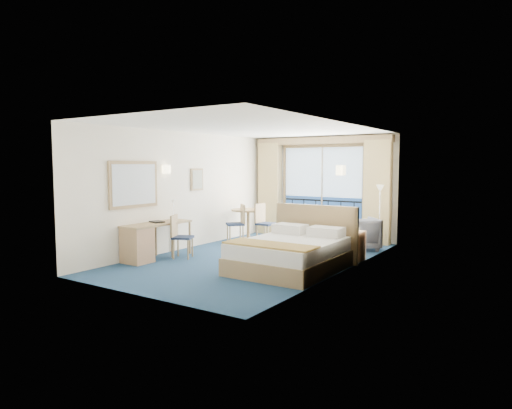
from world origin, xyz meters
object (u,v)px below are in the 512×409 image
(armchair, at_px, (359,234))
(table_chair_a, at_px, (264,220))
(floor_lamp, at_px, (380,200))
(desk_chair, at_px, (179,234))
(table_chair_b, at_px, (238,221))
(desk, at_px, (142,241))
(round_table, at_px, (248,217))
(nightstand, at_px, (352,246))
(bed, at_px, (291,253))

(armchair, xyz_separation_m, table_chair_a, (-2.40, -0.32, 0.17))
(floor_lamp, bearing_deg, table_chair_a, -161.12)
(desk_chair, bearing_deg, armchair, -68.24)
(desk_chair, height_order, table_chair_b, table_chair_b)
(armchair, distance_m, table_chair_a, 2.43)
(desk, xyz_separation_m, table_chair_b, (0.27, 2.97, 0.13))
(armchair, xyz_separation_m, round_table, (-2.94, -0.21, 0.23))
(nightstand, height_order, desk_chair, desk_chair)
(nightstand, xyz_separation_m, desk_chair, (-3.10, -1.79, 0.21))
(desk, relative_size, desk_chair, 1.75)
(round_table, height_order, table_chair_a, table_chair_a)
(table_chair_a, bearing_deg, bed, -134.70)
(desk, bearing_deg, desk_chair, 61.66)
(floor_lamp, relative_size, desk, 0.93)
(bed, distance_m, desk, 3.05)
(bed, distance_m, table_chair_a, 3.13)
(nightstand, xyz_separation_m, table_chair_a, (-2.69, 0.87, 0.25))
(nightstand, relative_size, desk, 0.38)
(round_table, bearing_deg, armchair, 4.16)
(armchair, bearing_deg, desk_chair, 6.22)
(desk_chair, bearing_deg, table_chair_b, -22.24)
(armchair, bearing_deg, floor_lamp, -155.10)
(desk_chair, bearing_deg, floor_lamp, -65.70)
(bed, xyz_separation_m, table_chair_a, (-2.09, 2.32, 0.23))
(table_chair_a, bearing_deg, nightstand, -104.56)
(desk_chair, distance_m, table_chair_a, 2.68)
(armchair, height_order, floor_lamp, floor_lamp)
(desk, bearing_deg, bed, 19.62)
(desk, distance_m, round_table, 3.46)
(armchair, relative_size, table_chair_a, 0.85)
(table_chair_b, bearing_deg, desk, -52.63)
(desk_chair, distance_m, round_table, 2.76)
(table_chair_a, bearing_deg, floor_lamp, -67.81)
(desk, bearing_deg, floor_lamp, 50.95)
(table_chair_a, bearing_deg, table_chair_b, 129.34)
(nightstand, distance_m, desk_chair, 3.58)
(nightstand, height_order, floor_lamp, floor_lamp)
(bed, height_order, table_chair_b, bed)
(table_chair_b, bearing_deg, desk_chair, -44.85)
(floor_lamp, bearing_deg, nightstand, -89.50)
(floor_lamp, distance_m, round_table, 3.35)
(bed, xyz_separation_m, table_chair_b, (-2.60, 1.95, 0.22))
(desk_chair, bearing_deg, table_chair_a, -33.62)
(desk_chair, height_order, table_chair_a, table_chair_a)
(desk_chair, xyz_separation_m, table_chair_b, (-0.11, 2.28, 0.03))
(round_table, xyz_separation_m, table_chair_a, (0.54, -0.11, -0.05))
(round_table, bearing_deg, bed, -42.74)
(floor_lamp, height_order, table_chair_b, floor_lamp)
(table_chair_a, bearing_deg, armchair, -79.09)
(armchair, relative_size, round_table, 0.93)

